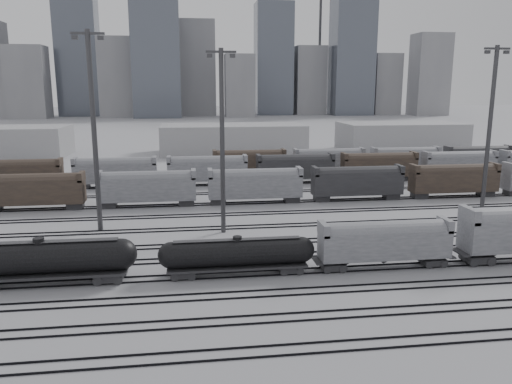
{
  "coord_description": "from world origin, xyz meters",
  "views": [
    {
      "loc": [
        -2.45,
        -45.8,
        18.41
      ],
      "look_at": [
        6.73,
        21.75,
        4.0
      ],
      "focal_mm": 35.0,
      "sensor_mm": 36.0,
      "label": 1
    }
  ],
  "objects": [
    {
      "name": "ground",
      "position": [
        0.0,
        0.0,
        0.0
      ],
      "size": [
        900.0,
        900.0,
        0.0
      ],
      "primitive_type": "plane",
      "color": "#B2B2B7",
      "rests_on": "ground"
    },
    {
      "name": "tracks",
      "position": [
        0.0,
        17.5,
        0.08
      ],
      "size": [
        220.0,
        71.5,
        0.16
      ],
      "color": "black",
      "rests_on": "ground"
    },
    {
      "name": "tank_car_a",
      "position": [
        -16.55,
        1.0,
        2.56
      ],
      "size": [
        17.88,
        2.98,
        4.42
      ],
      "color": "#252427",
      "rests_on": "ground"
    },
    {
      "name": "tank_car_b",
      "position": [
        2.05,
        1.0,
        2.22
      ],
      "size": [
        15.56,
        2.59,
        3.84
      ],
      "color": "#252427",
      "rests_on": "ground"
    },
    {
      "name": "hopper_car_a",
      "position": [
        17.26,
        1.0,
        3.01
      ],
      "size": [
        13.63,
        2.71,
        4.88
      ],
      "color": "#252427",
      "rests_on": "ground"
    },
    {
      "name": "light_mast_b",
      "position": [
        -14.22,
        19.49,
        13.4
      ],
      "size": [
        4.04,
        0.65,
        25.27
      ],
      "color": "#39393B",
      "rests_on": "ground"
    },
    {
      "name": "light_mast_c",
      "position": [
        1.73,
        16.22,
        12.19
      ],
      "size": [
        3.68,
        0.59,
        22.99
      ],
      "color": "#39393B",
      "rests_on": "ground"
    },
    {
      "name": "light_mast_d",
      "position": [
        41.23,
        22.05,
        12.83
      ],
      "size": [
        3.87,
        0.62,
        24.19
      ],
      "color": "#39393B",
      "rests_on": "ground"
    },
    {
      "name": "bg_string_near",
      "position": [
        8.0,
        32.0,
        2.8
      ],
      "size": [
        151.0,
        3.0,
        5.6
      ],
      "color": "gray",
      "rests_on": "ground"
    },
    {
      "name": "bg_string_mid",
      "position": [
        18.0,
        48.0,
        2.8
      ],
      "size": [
        151.0,
        3.0,
        5.6
      ],
      "color": "#252427",
      "rests_on": "ground"
    },
    {
      "name": "bg_string_far",
      "position": [
        35.5,
        56.0,
        2.8
      ],
      "size": [
        66.0,
        3.0,
        5.6
      ],
      "color": "#483A2E",
      "rests_on": "ground"
    },
    {
      "name": "warehouse_mid",
      "position": [
        10.0,
        95.0,
        4.0
      ],
      "size": [
        40.0,
        18.0,
        8.0
      ],
      "primitive_type": "cube",
      "color": "#ACACAF",
      "rests_on": "ground"
    },
    {
      "name": "warehouse_right",
      "position": [
        60.0,
        95.0,
        4.0
      ],
      "size": [
        35.0,
        18.0,
        8.0
      ],
      "primitive_type": "cube",
      "color": "#ACACAF",
      "rests_on": "ground"
    },
    {
      "name": "skyline",
      "position": [
        10.84,
        280.0,
        34.73
      ],
      "size": [
        316.0,
        22.4,
        95.0
      ],
      "color": "gray",
      "rests_on": "ground"
    },
    {
      "name": "crane_left",
      "position": [
        -28.74,
        305.0,
        57.39
      ],
      "size": [
        42.0,
        1.8,
        100.0
      ],
      "color": "#39393B",
      "rests_on": "ground"
    },
    {
      "name": "crane_right",
      "position": [
        91.26,
        305.0,
        57.39
      ],
      "size": [
        42.0,
        1.8,
        100.0
      ],
      "color": "#39393B",
      "rests_on": "ground"
    }
  ]
}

